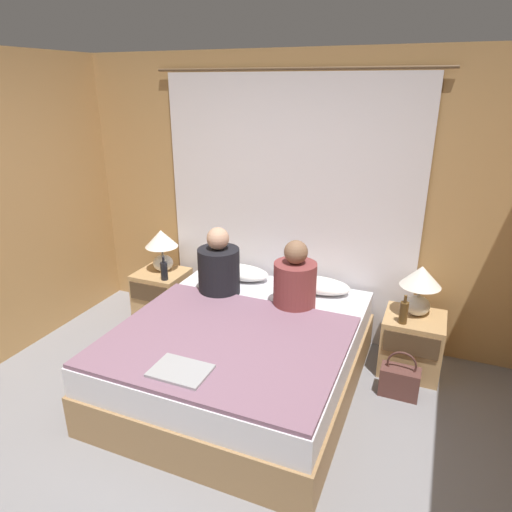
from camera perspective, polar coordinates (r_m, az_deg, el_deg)
ground_plane at (r=3.08m, az=-10.63°, el=-26.23°), size 16.00×16.00×0.00m
wall_back at (r=4.14m, az=4.25°, el=7.04°), size 4.15×0.06×2.50m
curtain_panel at (r=4.10m, az=3.94°, el=5.79°), size 2.50×0.03×2.35m
bed at (r=3.60m, az=-1.82°, el=-12.36°), size 1.69×1.94×0.54m
nightstand_left at (r=4.68m, az=-11.62°, el=-4.73°), size 0.47×0.45×0.49m
nightstand_right at (r=3.99m, az=18.89°, el=-10.31°), size 0.47×0.45×0.49m
lamp_left at (r=4.53m, az=-11.71°, el=1.35°), size 0.32×0.32×0.42m
lamp_right at (r=3.81m, az=19.84°, el=-3.32°), size 0.32×0.32×0.42m
pillow_left at (r=4.21m, az=-2.08°, el=-2.04°), size 0.57×0.28×0.12m
pillow_right at (r=3.98m, az=7.73°, el=-3.62°), size 0.57×0.28×0.12m
blanket_on_bed at (r=3.24m, az=-3.85°, el=-10.50°), size 1.63×1.34×0.03m
person_left_in_bed at (r=3.87m, az=-4.67°, el=-1.44°), size 0.35×0.35×0.59m
person_right_in_bed at (r=3.63m, az=4.89°, el=-3.13°), size 0.34×0.34×0.56m
beer_bottle_on_left_stand at (r=4.37m, az=-11.42°, el=-1.79°), size 0.07×0.07×0.23m
beer_bottle_on_right_stand at (r=3.71m, az=17.98°, el=-6.69°), size 0.07×0.07×0.24m
laptop_on_bed at (r=2.93m, az=-9.42°, el=-13.97°), size 0.36×0.26×0.02m
handbag_on_floor at (r=3.74m, az=17.51°, el=-14.63°), size 0.29×0.15×0.38m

